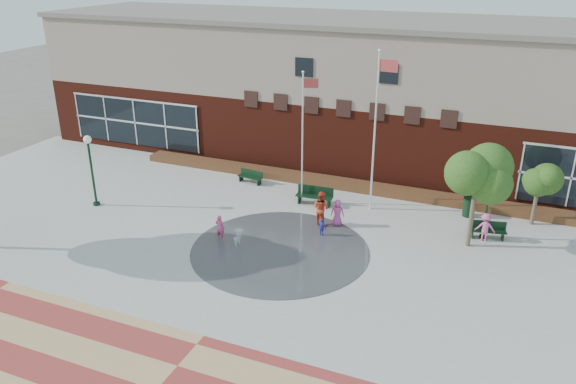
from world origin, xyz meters
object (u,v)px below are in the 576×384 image
at_px(flagpole_left, 303,132).
at_px(flagpole_right, 376,124).
at_px(bench_left, 250,179).
at_px(trash_can, 469,207).
at_px(child_splash, 220,227).

xyz_separation_m(flagpole_left, flagpole_right, (3.78, 0.62, 0.70)).
distance_m(flagpole_left, flagpole_right, 3.89).
relative_size(flagpole_left, bench_left, 4.51).
distance_m(flagpole_right, bench_left, 9.06).
distance_m(flagpole_right, trash_can, 6.67).
xyz_separation_m(flagpole_left, bench_left, (-4.00, 1.51, -3.85)).
bearing_deg(flagpole_right, bench_left, 177.55).
xyz_separation_m(flagpole_right, bench_left, (-7.78, 0.88, -4.56)).
xyz_separation_m(flagpole_right, child_splash, (-5.89, -6.28, -4.17)).
bearing_deg(child_splash, trash_can, -145.99).
relative_size(bench_left, trash_can, 1.54).
distance_m(flagpole_right, child_splash, 9.56).
bearing_deg(flagpole_left, trash_can, -8.85).
bearing_deg(child_splash, bench_left, -75.31).
xyz_separation_m(trash_can, child_splash, (-10.89, -7.37, 0.11)).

